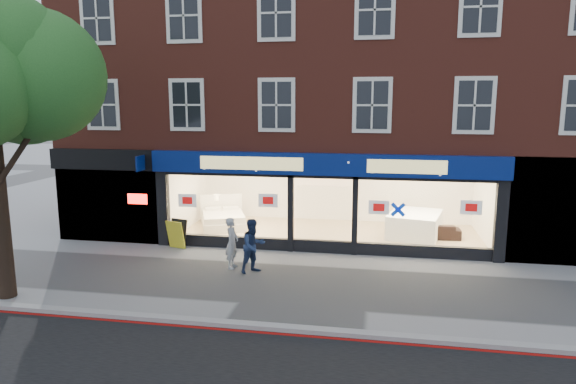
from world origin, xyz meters
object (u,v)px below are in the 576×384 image
(a_board, at_px, (177,234))
(mattress_stack, at_px, (415,224))
(sofa, at_px, (434,231))
(pedestrian_blue, at_px, (253,246))
(pedestrian_grey, at_px, (232,243))
(display_bed, at_px, (223,219))

(a_board, bearing_deg, mattress_stack, 32.68)
(sofa, xyz_separation_m, a_board, (-8.68, -2.49, 0.13))
(a_board, xyz_separation_m, pedestrian_blue, (3.16, -1.97, 0.30))
(mattress_stack, bearing_deg, pedestrian_grey, -142.17)
(pedestrian_grey, bearing_deg, a_board, 57.69)
(pedestrian_grey, bearing_deg, sofa, -54.28)
(display_bed, distance_m, mattress_stack, 7.23)
(mattress_stack, relative_size, pedestrian_blue, 1.57)
(mattress_stack, bearing_deg, display_bed, 179.31)
(pedestrian_grey, bearing_deg, pedestrian_blue, -110.47)
(pedestrian_blue, bearing_deg, display_bed, 69.68)
(mattress_stack, bearing_deg, pedestrian_blue, -136.31)
(display_bed, relative_size, pedestrian_grey, 1.59)
(display_bed, bearing_deg, pedestrian_grey, -90.92)
(display_bed, bearing_deg, sofa, -23.35)
(pedestrian_blue, bearing_deg, a_board, 100.97)
(sofa, bearing_deg, pedestrian_grey, 30.55)
(mattress_stack, distance_m, sofa, 0.72)
(a_board, bearing_deg, pedestrian_grey, -20.14)
(sofa, xyz_separation_m, pedestrian_grey, (-6.25, -4.16, 0.41))
(display_bed, height_order, pedestrian_blue, pedestrian_blue)
(display_bed, distance_m, sofa, 7.91)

